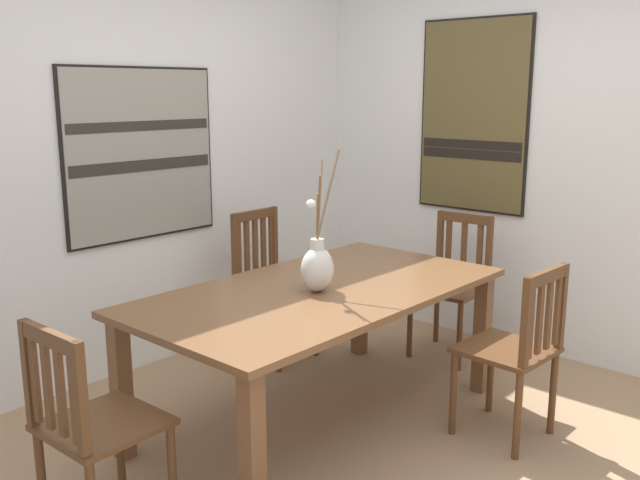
# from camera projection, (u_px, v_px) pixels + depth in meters

# --- Properties ---
(ground_plane) EXTENTS (6.40, 6.40, 0.03)m
(ground_plane) POSITION_uv_depth(u_px,v_px,m) (380.00, 457.00, 3.38)
(ground_plane) COLOR #A37F5B
(wall_back) EXTENTS (6.40, 0.12, 2.70)m
(wall_back) POSITION_uv_depth(u_px,v_px,m) (143.00, 153.00, 4.30)
(wall_back) COLOR silver
(wall_back) RESTS_ON ground_plane
(wall_side) EXTENTS (0.12, 6.40, 2.70)m
(wall_side) POSITION_uv_depth(u_px,v_px,m) (558.00, 151.00, 4.45)
(wall_side) COLOR silver
(wall_side) RESTS_ON ground_plane
(dining_table) EXTENTS (1.97, 1.06, 0.74)m
(dining_table) POSITION_uv_depth(u_px,v_px,m) (320.00, 305.00, 3.59)
(dining_table) COLOR brown
(dining_table) RESTS_ON ground_plane
(centerpiece_vase) EXTENTS (0.30, 0.21, 0.70)m
(centerpiece_vase) POSITION_uv_depth(u_px,v_px,m) (317.00, 266.00, 3.48)
(centerpiece_vase) COLOR silver
(centerpiece_vase) RESTS_ON dining_table
(chair_0) EXTENTS (0.44, 0.44, 0.93)m
(chair_0) POSITION_uv_depth(u_px,v_px,m) (453.00, 283.00, 4.58)
(chair_0) COLOR brown
(chair_0) RESTS_ON ground_plane
(chair_1) EXTENTS (0.43, 0.43, 0.96)m
(chair_1) POSITION_uv_depth(u_px,v_px,m) (269.00, 281.00, 4.55)
(chair_1) COLOR brown
(chair_1) RESTS_ON ground_plane
(chair_2) EXTENTS (0.43, 0.43, 0.90)m
(chair_2) POSITION_uv_depth(u_px,v_px,m) (91.00, 424.00, 2.66)
(chair_2) COLOR brown
(chair_2) RESTS_ON ground_plane
(chair_3) EXTENTS (0.44, 0.44, 0.91)m
(chair_3) POSITION_uv_depth(u_px,v_px,m) (516.00, 348.00, 3.44)
(chair_3) COLOR brown
(chair_3) RESTS_ON ground_plane
(painting_on_back_wall) EXTENTS (1.05, 0.05, 1.04)m
(painting_on_back_wall) POSITION_uv_depth(u_px,v_px,m) (141.00, 154.00, 4.22)
(painting_on_back_wall) COLOR black
(painting_on_side_wall) EXTENTS (0.05, 0.81, 1.30)m
(painting_on_side_wall) POSITION_uv_depth(u_px,v_px,m) (474.00, 116.00, 4.74)
(painting_on_side_wall) COLOR black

